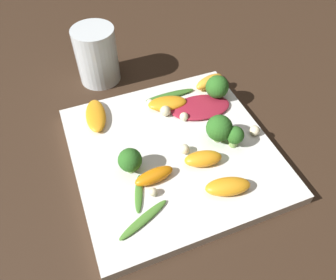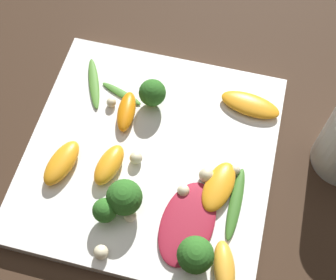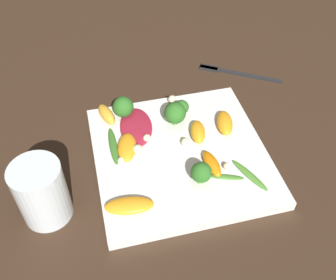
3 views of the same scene
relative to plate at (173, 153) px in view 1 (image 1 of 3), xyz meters
The scene contains 24 objects.
ground_plane 0.01m from the plate, ahead, with size 2.40×2.40×0.00m, color #382619.
plate is the anchor object (origin of this frame).
drinking_glass 0.25m from the plate, 14.08° to the left, with size 0.08×0.08×0.11m.
radicchio_leaf_0 0.10m from the plate, 49.87° to the right, with size 0.07×0.11×0.01m.
orange_segment_0 0.10m from the plate, 16.32° to the right, with size 0.05×0.07×0.02m.
orange_segment_1 0.17m from the plate, 45.91° to the right, with size 0.04×0.07×0.02m.
orange_segment_2 0.15m from the plate, 41.23° to the left, with size 0.08×0.04×0.01m.
orange_segment_3 0.07m from the plate, 132.94° to the left, with size 0.03×0.06×0.02m.
orange_segment_4 0.11m from the plate, 156.42° to the right, with size 0.04×0.07×0.02m.
orange_segment_5 0.06m from the plate, 142.77° to the right, with size 0.04×0.06×0.02m.
broccoli_floret_0 0.08m from the plate, 96.95° to the right, with size 0.04×0.04×0.05m.
broccoli_floret_1 0.15m from the plate, 54.73° to the right, with size 0.04×0.04×0.05m.
broccoli_floret_2 0.10m from the plate, 106.27° to the right, with size 0.03×0.03×0.04m.
broccoli_floret_3 0.08m from the plate, 101.81° to the left, with size 0.04×0.04×0.04m.
arugula_sprig_0 0.13m from the plate, 140.65° to the left, with size 0.04×0.08×0.01m.
arugula_sprig_1 0.10m from the plate, 128.14° to the left, with size 0.06×0.03×0.00m.
arugula_sprig_2 0.12m from the plate, 19.55° to the right, with size 0.02×0.09×0.01m.
macadamia_nut_0 0.03m from the plate, 133.67° to the right, with size 0.02×0.02×0.02m.
macadamia_nut_1 0.07m from the plate, 38.31° to the right, with size 0.01×0.01×0.01m.
macadamia_nut_2 0.11m from the plate, ahead, with size 0.01×0.01×0.01m.
macadamia_nut_3 0.09m from the plate, 139.91° to the left, with size 0.01×0.01×0.01m.
macadamia_nut_4 0.09m from the plate, 86.80° to the right, with size 0.02×0.02×0.02m.
macadamia_nut_5 0.08m from the plate, 12.40° to the right, with size 0.02×0.02×0.02m.
macadamia_nut_6 0.14m from the plate, 98.14° to the right, with size 0.02×0.02×0.02m.
Camera 1 is at (-0.30, 0.13, 0.42)m, focal length 35.00 mm.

